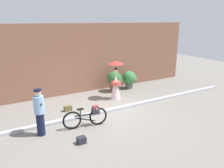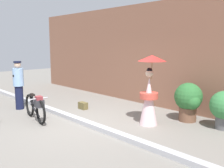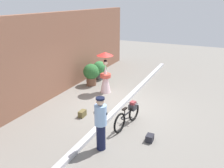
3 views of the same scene
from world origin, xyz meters
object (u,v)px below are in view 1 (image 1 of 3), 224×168
at_px(bicycle_near_officer, 87,116).
at_px(backpack_spare, 68,108).
at_px(person_with_parasol, 116,81).
at_px(potted_plant_small, 130,79).
at_px(potted_plant_by_door, 115,80).
at_px(backpack_on_pavement, 82,140).
at_px(person_officer, 39,111).

xyz_separation_m(bicycle_near_officer, backpack_spare, (-0.13, 1.74, -0.28)).
distance_m(person_with_parasol, potted_plant_small, 1.93).
relative_size(potted_plant_by_door, backpack_spare, 3.39).
bearing_deg(backpack_on_pavement, bicycle_near_officer, 56.48).
bearing_deg(backpack_on_pavement, backpack_spare, 79.49).
xyz_separation_m(person_officer, backpack_on_pavement, (0.96, -1.16, -0.74)).
relative_size(person_with_parasol, backpack_on_pavement, 6.98).
height_order(potted_plant_small, backpack_on_pavement, potted_plant_small).
bearing_deg(potted_plant_small, person_officer, -152.09).
relative_size(person_officer, backpack_on_pavement, 5.97).
relative_size(bicycle_near_officer, backpack_spare, 5.05).
xyz_separation_m(potted_plant_small, backpack_on_pavement, (-4.59, -4.10, -0.45)).
height_order(potted_plant_small, backpack_spare, potted_plant_small).
relative_size(person_with_parasol, potted_plant_small, 1.89).
bearing_deg(bicycle_near_officer, person_with_parasol, 40.51).
xyz_separation_m(bicycle_near_officer, person_with_parasol, (2.40, 2.05, 0.51)).
height_order(bicycle_near_officer, potted_plant_by_door, potted_plant_by_door).
relative_size(potted_plant_by_door, backpack_on_pavement, 4.06).
distance_m(bicycle_near_officer, potted_plant_small, 5.06).
height_order(backpack_on_pavement, backpack_spare, backpack_spare).
relative_size(bicycle_near_officer, backpack_on_pavement, 6.04).
bearing_deg(backpack_on_pavement, potted_plant_small, 41.79).
bearing_deg(person_officer, backpack_spare, 46.36).
bearing_deg(bicycle_near_officer, person_officer, 172.45).
distance_m(person_with_parasol, backpack_on_pavement, 4.35).
relative_size(bicycle_near_officer, potted_plant_by_door, 1.49).
bearing_deg(potted_plant_small, bicycle_near_officer, -141.49).
bearing_deg(backpack_spare, potted_plant_by_door, 23.68).
relative_size(potted_plant_by_door, potted_plant_small, 1.10).
distance_m(bicycle_near_officer, backpack_spare, 1.77).
distance_m(bicycle_near_officer, backpack_on_pavement, 1.18).
bearing_deg(person_officer, bicycle_near_officer, -7.55).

